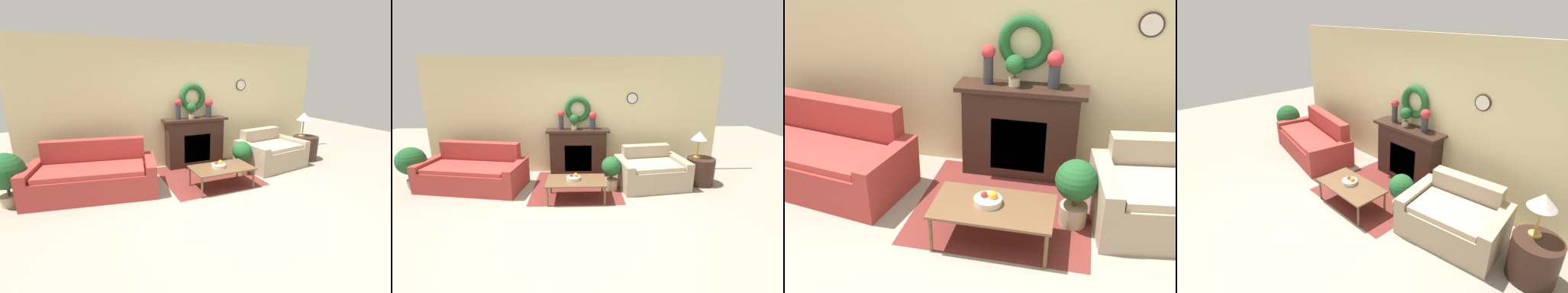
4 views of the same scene
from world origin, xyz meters
TOP-DOWN VIEW (x-y plane):
  - ground_plane at (0.00, 0.00)m, footprint 16.00×16.00m
  - floor_rug at (0.06, 1.40)m, footprint 1.81×1.73m
  - wall_back at (0.01, 2.36)m, footprint 6.80×0.19m
  - fireplace at (0.10, 2.16)m, footprint 1.43×0.41m
  - couch_left at (-2.08, 1.46)m, footprint 2.23×1.31m
  - loveseat_right at (1.64, 1.43)m, footprint 1.50×1.15m
  - coffee_table at (0.06, 0.81)m, footprint 1.11×0.63m
  - fruit_bowl at (0.01, 0.83)m, footprint 0.26×0.26m
  - side_table_by_loveseat at (2.73, 1.48)m, footprint 0.57×0.57m
  - table_lamp at (2.66, 1.54)m, footprint 0.33×0.33m
  - vase_on_mantel_left at (-0.28, 2.16)m, footprint 0.15×0.15m
  - vase_on_mantel_right at (0.44, 2.16)m, footprint 0.18×0.18m
  - potted_plant_on_mantel at (0.01, 2.14)m, footprint 0.21×0.21m
  - potted_plant_floor_by_couch at (-3.36, 1.52)m, footprint 0.58×0.58m
  - potted_plant_floor_by_loveseat at (0.77, 1.25)m, footprint 0.40×0.40m

SIDE VIEW (x-z plane):
  - ground_plane at x=0.00m, z-range 0.00..0.00m
  - floor_rug at x=0.06m, z-range 0.00..0.01m
  - side_table_by_loveseat at x=2.73m, z-range 0.00..0.57m
  - loveseat_right at x=1.64m, z-range -0.10..0.70m
  - couch_left at x=-2.08m, z-range -0.13..0.76m
  - coffee_table at x=0.06m, z-range 0.16..0.55m
  - potted_plant_floor_by_loveseat at x=0.77m, z-range 0.07..0.77m
  - fruit_bowl at x=0.01m, z-range 0.37..0.49m
  - potted_plant_floor_by_couch at x=-3.36m, z-range 0.11..0.97m
  - fireplace at x=0.10m, z-range 0.01..1.09m
  - table_lamp at x=2.66m, z-range 0.75..1.32m
  - potted_plant_on_mantel at x=0.01m, z-range 1.13..1.47m
  - vase_on_mantel_right at x=0.44m, z-range 1.12..1.52m
  - vase_on_mantel_left at x=-0.28m, z-range 1.12..1.55m
  - wall_back at x=0.01m, z-range 0.01..2.71m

